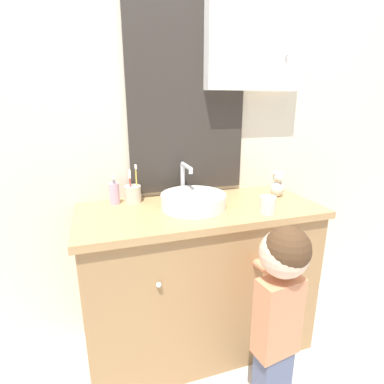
# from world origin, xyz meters

# --- Properties ---
(wall_back) EXTENTS (3.20, 0.18, 2.50)m
(wall_back) POSITION_xyz_m (0.03, 0.62, 1.30)
(wall_back) COLOR beige
(wall_back) RESTS_ON ground_plane
(vanity_counter) EXTENTS (1.21, 0.53, 0.82)m
(vanity_counter) POSITION_xyz_m (0.00, 0.34, 0.41)
(vanity_counter) COLOR #A37A4C
(vanity_counter) RESTS_ON ground_plane
(sink_basin) EXTENTS (0.33, 0.37, 0.20)m
(sink_basin) POSITION_xyz_m (-0.03, 0.35, 0.86)
(sink_basin) COLOR white
(sink_basin) RESTS_ON vanity_counter
(toothbrush_holder) EXTENTS (0.09, 0.09, 0.20)m
(toothbrush_holder) POSITION_xyz_m (-0.31, 0.52, 0.87)
(toothbrush_holder) COLOR beige
(toothbrush_holder) RESTS_ON vanity_counter
(soap_dispenser) EXTENTS (0.05, 0.05, 0.15)m
(soap_dispenser) POSITION_xyz_m (-0.40, 0.53, 0.88)
(soap_dispenser) COLOR #CCA3BC
(soap_dispenser) RESTS_ON vanity_counter
(child_figure) EXTENTS (0.20, 0.44, 0.90)m
(child_figure) POSITION_xyz_m (0.17, -0.15, 0.59)
(child_figure) COLOR slate
(child_figure) RESTS_ON ground_plane
(teddy_bear) EXTENTS (0.08, 0.07, 0.15)m
(teddy_bear) POSITION_xyz_m (0.47, 0.38, 0.89)
(teddy_bear) COLOR beige
(teddy_bear) RESTS_ON vanity_counter
(drinking_cup) EXTENTS (0.08, 0.08, 0.08)m
(drinking_cup) POSITION_xyz_m (0.28, 0.16, 0.86)
(drinking_cup) COLOR silver
(drinking_cup) RESTS_ON vanity_counter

